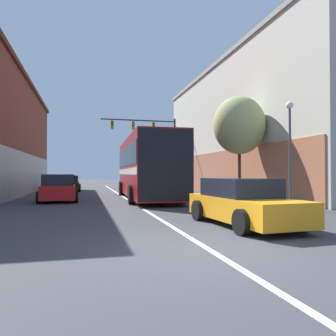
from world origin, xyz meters
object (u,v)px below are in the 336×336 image
object	(u,v)px
parked_car_left_mid	(67,181)
street_lamp	(290,147)
hatchback_foreground	(243,203)
parked_car_left_far	(58,189)
bus	(147,166)
street_tree_near	(239,125)
parked_car_left_near	(69,184)
traffic_signal_gantry	(152,136)

from	to	relation	value
parked_car_left_mid	street_lamp	size ratio (longest dim) A/B	0.91
hatchback_foreground	parked_car_left_far	distance (m)	11.68
bus	hatchback_foreground	bearing A→B (deg)	-173.34
street_lamp	hatchback_foreground	bearing A→B (deg)	-139.32
parked_car_left_mid	parked_car_left_far	size ratio (longest dim) A/B	1.06
street_tree_near	hatchback_foreground	bearing A→B (deg)	-115.88
bus	parked_car_left_mid	bearing A→B (deg)	18.75
parked_car_left_far	hatchback_foreground	bearing A→B (deg)	-152.35
parked_car_left_near	street_lamp	distance (m)	19.88
bus	street_lamp	world-z (taller)	street_lamp
parked_car_left_near	parked_car_left_far	world-z (taller)	parked_car_left_far
bus	parked_car_left_mid	size ratio (longest dim) A/B	2.66
hatchback_foreground	traffic_signal_gantry	distance (m)	22.96
hatchback_foreground	parked_car_left_far	world-z (taller)	parked_car_left_far
street_tree_near	bus	bearing A→B (deg)	153.13
bus	street_lamp	bearing A→B (deg)	-144.56
parked_car_left_mid	street_tree_near	distance (m)	23.75
hatchback_foreground	parked_car_left_near	distance (m)	21.37
parked_car_left_far	street_tree_near	world-z (taller)	street_tree_near
bus	street_tree_near	distance (m)	5.89
parked_car_left_near	street_lamp	xyz separation A→B (m)	(9.80, -17.17, 2.02)
parked_car_left_near	bus	bearing A→B (deg)	-153.99
parked_car_left_far	traffic_signal_gantry	bearing A→B (deg)	-34.92
street_tree_near	traffic_signal_gantry	bearing A→B (deg)	98.78
parked_car_left_near	traffic_signal_gantry	xyz separation A→B (m)	(7.63, 1.91, 4.50)
street_lamp	parked_car_left_mid	bearing A→B (deg)	112.06
parked_car_left_mid	traffic_signal_gantry	bearing A→B (deg)	-121.76
bus	parked_car_left_mid	xyz separation A→B (m)	(-5.64, 18.55, -1.35)
parked_car_left_near	parked_car_left_mid	xyz separation A→B (m)	(-0.65, 8.62, 0.02)
bus	parked_car_left_near	world-z (taller)	bus
hatchback_foreground	street_tree_near	distance (m)	9.75
parked_car_left_near	parked_car_left_mid	bearing A→B (deg)	3.64
parked_car_left_far	street_lamp	bearing A→B (deg)	-127.09
bus	parked_car_left_far	bearing A→B (deg)	98.26
bus	traffic_signal_gantry	distance (m)	12.53
hatchback_foreground	street_lamp	world-z (taller)	street_lamp
parked_car_left_mid	street_tree_near	bearing A→B (deg)	-146.21
parked_car_left_mid	traffic_signal_gantry	distance (m)	11.57
hatchback_foreground	parked_car_left_far	bearing A→B (deg)	26.87
parked_car_left_near	street_tree_near	world-z (taller)	street_tree_near
parked_car_left_near	parked_car_left_mid	distance (m)	8.64
parked_car_left_far	street_tree_near	xyz separation A→B (m)	(9.92, -1.89, 3.57)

